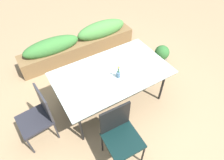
{
  "coord_description": "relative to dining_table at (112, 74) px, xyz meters",
  "views": [
    {
      "loc": [
        -1.26,
        -1.9,
        2.94
      ],
      "look_at": [
        -0.07,
        0.05,
        0.58
      ],
      "focal_mm": 31.03,
      "sensor_mm": 36.0,
      "label": 1
    }
  ],
  "objects": [
    {
      "name": "flower_vase",
      "position": [
        0.03,
        -0.14,
        0.13
      ],
      "size": [
        0.06,
        0.06,
        0.24
      ],
      "color": "slate",
      "rests_on": "dining_table"
    },
    {
      "name": "planter_box",
      "position": [
        0.1,
        1.61,
        -0.4
      ],
      "size": [
        2.73,
        0.43,
        0.69
      ],
      "color": "brown",
      "rests_on": "ground"
    },
    {
      "name": "chair_end_left",
      "position": [
        -1.28,
        0.01,
        -0.19
      ],
      "size": [
        0.5,
        0.5,
        0.94
      ],
      "rotation": [
        0.0,
        0.0,
        1.66
      ],
      "color": "#27272F",
      "rests_on": "ground"
    },
    {
      "name": "ground_plane",
      "position": [
        0.07,
        -0.05,
        -0.72
      ],
      "size": [
        12.0,
        12.0,
        0.0
      ],
      "primitive_type": "plane",
      "color": "#9E7F5B"
    },
    {
      "name": "dining_table",
      "position": [
        0.0,
        0.0,
        0.0
      ],
      "size": [
        1.88,
        1.1,
        0.76
      ],
      "color": "#B2C6C1",
      "rests_on": "ground"
    },
    {
      "name": "chair_near_left",
      "position": [
        -0.42,
        -0.89,
        -0.16
      ],
      "size": [
        0.49,
        0.49,
        0.96
      ],
      "rotation": [
        0.0,
        0.0,
        3.1
      ],
      "color": "black",
      "rests_on": "ground"
    },
    {
      "name": "potted_plant",
      "position": [
        1.47,
        0.33,
        -0.45
      ],
      "size": [
        0.32,
        0.32,
        0.51
      ],
      "color": "gray",
      "rests_on": "ground"
    }
  ]
}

